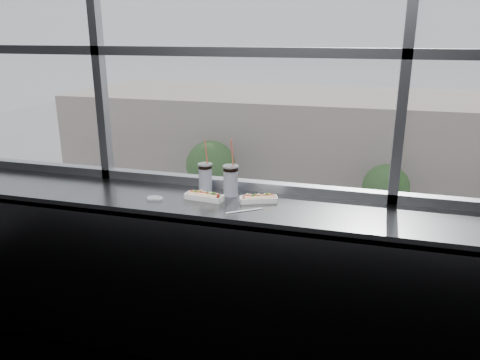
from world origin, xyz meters
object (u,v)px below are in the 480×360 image
(car_near_c, at_px, (313,304))
(car_near_b, at_px, (224,294))
(hotdog_tray_right, at_px, (259,199))
(pedestrian_c, at_px, (459,230))
(car_near_d, at_px, (479,331))
(tree_center, at_px, (386,187))
(tree_left, at_px, (211,165))
(wrapper, at_px, (155,198))
(car_near_a, at_px, (47,267))
(car_far_a, at_px, (184,218))
(pedestrian_b, at_px, (335,216))
(hotdog_tray_left, at_px, (204,196))
(soda_cup_left, at_px, (205,176))
(car_far_b, at_px, (391,244))
(pedestrian_d, at_px, (472,227))
(soda_cup_right, at_px, (231,179))
(loose_straw, at_px, (244,211))

(car_near_c, relative_size, car_near_b, 1.17)
(hotdog_tray_right, distance_m, pedestrian_c, 30.12)
(car_near_c, height_order, pedestrian_c, car_near_c)
(car_near_d, bearing_deg, tree_center, 23.65)
(tree_left, bearing_deg, car_near_d, -36.79)
(wrapper, relative_size, car_near_a, 0.02)
(wrapper, relative_size, car_near_b, 0.02)
(car_near_b, xyz_separation_m, car_near_a, (-10.03, 0.00, -0.02))
(car_far_a, bearing_deg, pedestrian_c, -81.35)
(car_near_b, xyz_separation_m, tree_left, (-4.81, 12.00, 2.81))
(car_near_a, bearing_deg, pedestrian_b, -47.04)
(car_near_b, bearing_deg, car_far_a, 37.40)
(tree_left, bearing_deg, hotdog_tray_left, -70.57)
(soda_cup_left, height_order, car_near_b, soda_cup_left)
(car_near_b, bearing_deg, tree_left, 25.27)
(car_near_c, distance_m, car_far_b, 8.80)
(hotdog_tray_right, bearing_deg, pedestrian_d, 54.45)
(hotdog_tray_right, xyz_separation_m, car_near_b, (-5.51, 16.23, -11.08))
(hotdog_tray_right, height_order, car_far_b, hotdog_tray_right)
(soda_cup_right, relative_size, car_far_b, 0.07)
(tree_left, bearing_deg, pedestrian_d, 0.37)
(hotdog_tray_left, height_order, pedestrian_c, hotdog_tray_left)
(soda_cup_left, relative_size, car_near_b, 0.06)
(wrapper, bearing_deg, car_far_b, 82.85)
(hotdog_tray_right, distance_m, tree_left, 31.17)
(hotdog_tray_left, xyz_separation_m, tree_center, (2.29, 28.28, -8.85))
(hotdog_tray_left, xyz_separation_m, car_far_b, (2.76, 24.28, -11.09))
(car_near_d, height_order, tree_left, tree_left)
(loose_straw, height_order, car_near_a, loose_straw)
(pedestrian_b, bearing_deg, hotdog_tray_left, -178.18)
(pedestrian_c, bearing_deg, wrapper, 165.21)
(hotdog_tray_left, bearing_deg, car_near_d, 75.76)
(soda_cup_left, relative_size, tree_center, 0.07)
(pedestrian_c, distance_m, pedestrian_b, 7.84)
(soda_cup_left, bearing_deg, tree_left, 109.44)
(hotdog_tray_right, distance_m, pedestrian_b, 29.99)
(car_near_d, relative_size, pedestrian_d, 3.32)
(car_far_b, bearing_deg, hotdog_tray_right, 167.14)
(wrapper, bearing_deg, car_near_a, 132.30)
(soda_cup_right, bearing_deg, pedestrian_d, 74.68)
(car_near_b, bearing_deg, pedestrian_b, -16.81)
(soda_cup_left, bearing_deg, car_near_d, 69.19)
(hotdog_tray_right, bearing_deg, car_far_b, 63.66)
(soda_cup_left, bearing_deg, car_near_c, 92.99)
(soda_cup_left, bearing_deg, wrapper, -133.93)
(car_near_c, bearing_deg, car_near_b, 86.71)
(hotdog_tray_right, xyz_separation_m, wrapper, (-0.64, -0.14, -0.01))
(loose_straw, height_order, car_far_b, loose_straw)
(pedestrian_c, xyz_separation_m, tree_center, (-4.65, 0.96, 2.12))
(wrapper, relative_size, car_near_d, 0.02)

